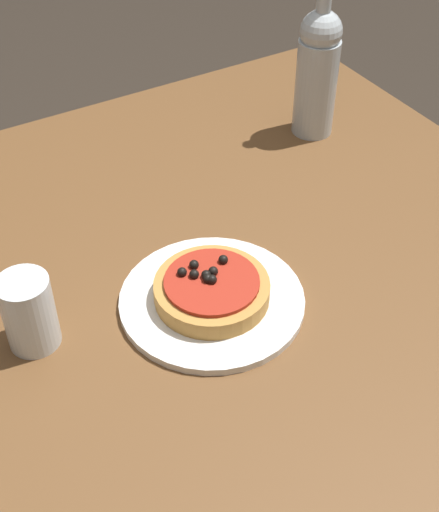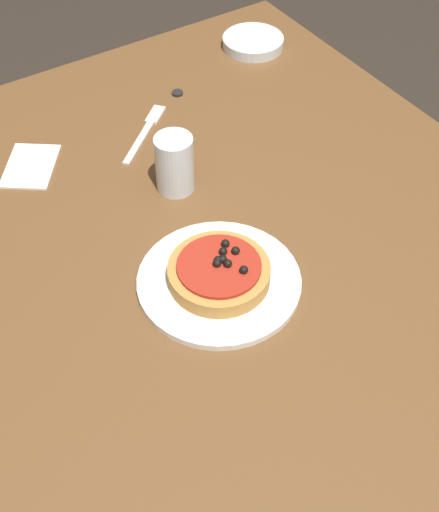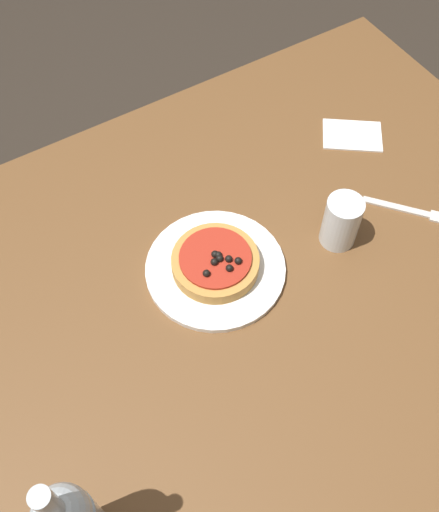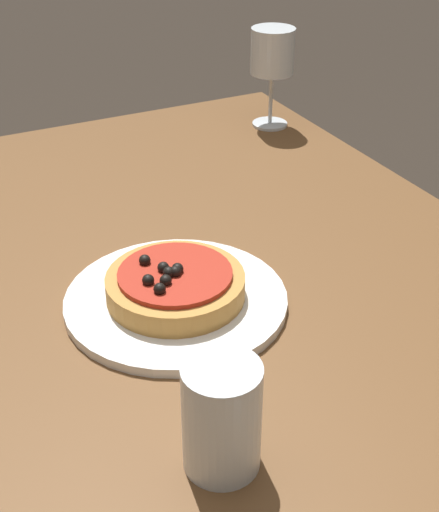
{
  "view_description": "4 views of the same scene",
  "coord_description": "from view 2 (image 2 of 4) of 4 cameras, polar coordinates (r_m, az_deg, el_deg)",
  "views": [
    {
      "loc": [
        -0.3,
        -0.7,
        1.46
      ],
      "look_at": [
        0.08,
        -0.05,
        0.78
      ],
      "focal_mm": 50.0,
      "sensor_mm": 36.0,
      "label": 1
    },
    {
      "loc": [
        0.69,
        -0.48,
        1.6
      ],
      "look_at": [
        0.04,
        -0.06,
        0.76
      ],
      "focal_mm": 50.0,
      "sensor_mm": 36.0,
      "label": 2
    },
    {
      "loc": [
        0.36,
        0.45,
        1.69
      ],
      "look_at": [
        0.04,
        -0.08,
        0.75
      ],
      "focal_mm": 42.0,
      "sensor_mm": 36.0,
      "label": 3
    },
    {
      "loc": [
        -0.59,
        0.19,
        1.22
      ],
      "look_at": [
        0.05,
        -0.13,
        0.78
      ],
      "focal_mm": 50.0,
      "sensor_mm": 36.0,
      "label": 4
    }
  ],
  "objects": [
    {
      "name": "bottle_cap",
      "position": [
        1.56,
        -3.39,
        12.89
      ],
      "size": [
        0.02,
        0.02,
        0.01
      ],
      "color": "black",
      "rests_on": "dining_table"
    },
    {
      "name": "dining_table",
      "position": [
        1.27,
        1.32,
        -1.55
      ],
      "size": [
        1.36,
        1.08,
        0.72
      ],
      "color": "brown",
      "rests_on": "ground_plane"
    },
    {
      "name": "water_cup",
      "position": [
        1.29,
        -3.62,
        7.38
      ],
      "size": [
        0.07,
        0.07,
        0.11
      ],
      "color": "silver",
      "rests_on": "dining_table"
    },
    {
      "name": "ground_plane",
      "position": [
        1.81,
        0.97,
        -15.26
      ],
      "size": [
        14.0,
        14.0,
        0.0
      ],
      "primitive_type": "plane",
      "color": "#2D261E"
    },
    {
      "name": "pizza",
      "position": [
        1.14,
        -0.03,
        -1.29
      ],
      "size": [
        0.17,
        0.17,
        0.05
      ],
      "color": "#BC843D",
      "rests_on": "dinner_plate"
    },
    {
      "name": "dinner_plate",
      "position": [
        1.15,
        -0.04,
        -2.05
      ],
      "size": [
        0.27,
        0.27,
        0.01
      ],
      "color": "white",
      "rests_on": "dining_table"
    },
    {
      "name": "side_bowl",
      "position": [
        1.72,
        2.7,
        16.71
      ],
      "size": [
        0.14,
        0.14,
        0.02
      ],
      "color": "silver",
      "rests_on": "dining_table"
    },
    {
      "name": "fork",
      "position": [
        1.46,
        -5.89,
        9.99
      ],
      "size": [
        0.14,
        0.16,
        0.0
      ],
      "rotation": [
        0.0,
        0.0,
        2.28
      ],
      "color": "beige",
      "rests_on": "dining_table"
    },
    {
      "name": "paper_napkin",
      "position": [
        1.41,
        -14.88,
        6.97
      ],
      "size": [
        0.16,
        0.15,
        0.0
      ],
      "color": "white",
      "rests_on": "dining_table"
    }
  ]
}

